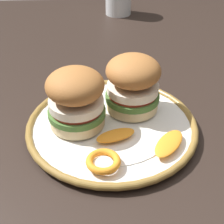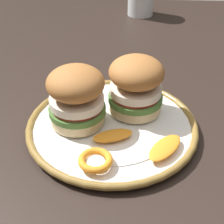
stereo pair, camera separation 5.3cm
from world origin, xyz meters
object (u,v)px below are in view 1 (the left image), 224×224
Objects in this scene: dinner_plate at (112,127)px; sandwich_half_right at (133,83)px; sandwich_half_left at (76,98)px; dining_table at (122,167)px.

dinner_plate is 2.21× the size of sandwich_half_right.
dinner_plate is at bearing 89.53° from sandwich_half_left.
sandwich_half_right is at bearing 138.72° from dinner_plate.
dinner_plate is (0.00, -0.02, 0.10)m from dining_table.
dining_table is 0.16m from sandwich_half_right.
dinner_plate is 0.08m from sandwich_half_right.
sandwich_half_right is (-0.04, 0.02, 0.16)m from dining_table.
sandwich_half_right is at bearing 154.52° from dining_table.
sandwich_half_left is (0.00, -0.08, 0.16)m from dining_table.
dining_table is 11.19× the size of sandwich_half_right.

